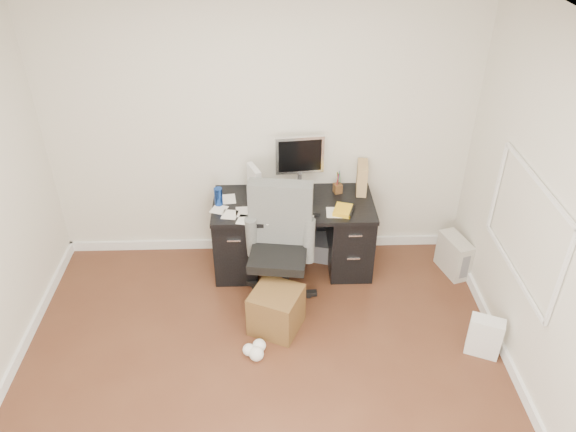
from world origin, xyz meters
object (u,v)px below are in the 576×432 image
desk (293,233)px  pc_tower (454,255)px  keyboard (298,210)px  lcd_monitor (300,164)px  wicker_basket (276,310)px  office_chair (278,249)px

desk → pc_tower: size_ratio=3.92×
desk → pc_tower: 1.58m
keyboard → pc_tower: (1.53, 0.02, -0.57)m
desk → lcd_monitor: size_ratio=2.61×
keyboard → wicker_basket: (-0.22, -0.70, -0.57)m
lcd_monitor → wicker_basket: bearing=-108.3°
pc_tower → office_chair: bearing=174.9°
keyboard → office_chair: (-0.19, -0.33, -0.19)m
office_chair → wicker_basket: office_chair is taller
lcd_monitor → keyboard: (-0.03, -0.37, -0.28)m
keyboard → office_chair: office_chair is taller
desk → keyboard: 0.39m
lcd_monitor → pc_tower: size_ratio=1.50×
pc_tower → wicker_basket: wicker_basket is taller
lcd_monitor → office_chair: (-0.21, -0.71, -0.47)m
lcd_monitor → wicker_basket: (-0.24, -1.08, -0.84)m
office_chair → wicker_basket: 0.53m
keyboard → wicker_basket: 0.93m
desk → lcd_monitor: bearing=74.1°
desk → office_chair: size_ratio=1.32×
lcd_monitor → desk: bearing=-111.5°
lcd_monitor → wicker_basket: 1.39m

